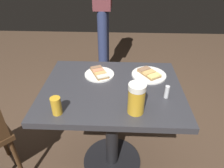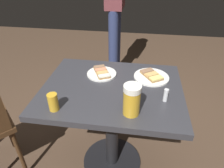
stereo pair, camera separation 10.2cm
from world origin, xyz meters
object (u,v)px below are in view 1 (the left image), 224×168
Objects in this scene: beer_mug at (136,98)px; salt_shaker at (167,92)px; plate_far at (149,74)px; plate_near at (99,74)px; beer_glass_small at (56,106)px.

beer_mug reaches higher than salt_shaker.
plate_near is at bearing -178.67° from plate_far.
beer_mug is at bearing -145.20° from salt_shaker.
beer_glass_small reaches higher than salt_shaker.
plate_far is 2.38× the size of beer_glass_small.
plate_far is 0.24m from salt_shaker.
beer_mug is (0.22, -0.34, 0.07)m from plate_near.
beer_glass_small is at bearing -164.55° from salt_shaker.
salt_shaker is (0.17, 0.12, -0.04)m from beer_mug.
plate_near is 2.60× the size of salt_shaker.
salt_shaker reaches higher than plate_far.
beer_glass_small is at bearing -114.42° from plate_near.
plate_near is at bearing 150.12° from salt_shaker.
plate_far is at bearing 38.12° from beer_glass_small.
beer_mug is 1.75× the size of beer_glass_small.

